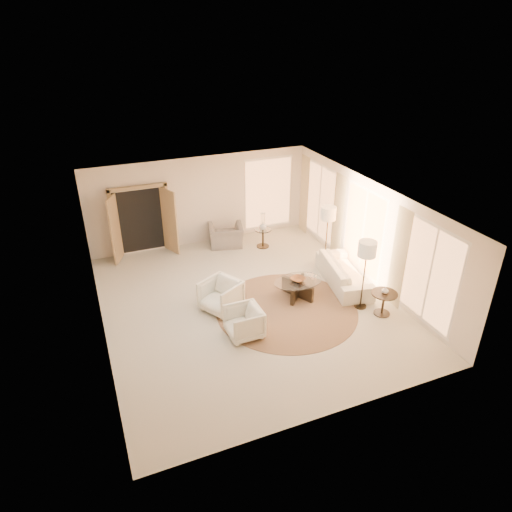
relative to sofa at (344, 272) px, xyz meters
name	(u,v)px	position (x,y,z in m)	size (l,w,h in m)	color
room	(247,255)	(-2.81, 0.04, 1.06)	(7.04, 8.04, 2.83)	beige
windows_right	(365,233)	(0.64, 0.14, 1.02)	(0.10, 6.40, 2.40)	#EB9E5E
window_back_corner	(268,193)	(-0.51, 3.99, 1.02)	(1.70, 0.10, 2.40)	#EB9E5E
curtains_right	(345,222)	(0.59, 1.04, 0.97)	(0.06, 5.20, 2.60)	#C1B48B
french_doors	(142,222)	(-4.71, 3.86, 0.73)	(1.95, 0.66, 2.16)	tan
area_rug	(287,309)	(-2.00, -0.59, -0.33)	(3.53, 3.53, 0.01)	#49301F
sofa	(344,272)	(0.00, 0.00, 0.00)	(2.28, 0.89, 0.67)	white
armchair_left	(221,294)	(-3.51, 0.05, 0.11)	(0.85, 0.80, 0.88)	white
armchair_right	(244,321)	(-3.36, -1.15, 0.06)	(0.76, 0.72, 0.79)	white
accent_chair	(226,232)	(-2.22, 3.44, 0.13)	(1.05, 0.69, 0.92)	gray
coffee_table	(298,287)	(-1.49, -0.14, -0.04)	(1.46, 1.46, 0.47)	black
end_table	(384,300)	(0.09, -1.63, 0.08)	(0.63, 0.63, 0.60)	black
side_table	(263,236)	(-1.16, 2.92, 0.03)	(0.52, 0.52, 0.60)	#2E261A
floor_lamp_near	(328,216)	(0.08, 1.17, 1.19)	(0.44, 0.44, 1.80)	#2E261A
floor_lamp_far	(367,252)	(-0.22, -1.17, 1.21)	(0.44, 0.44, 1.82)	#2E261A
bowl	(298,279)	(-1.49, -0.14, 0.18)	(0.36, 0.36, 0.09)	brown
end_vase	(385,290)	(0.09, -1.63, 0.35)	(0.17, 0.17, 0.17)	silver
side_vase	(263,226)	(-1.16, 2.92, 0.39)	(0.24, 0.24, 0.25)	silver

